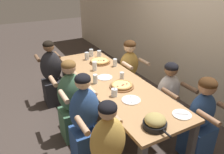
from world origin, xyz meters
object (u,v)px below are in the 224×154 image
at_px(drinking_glass_c, 95,67).
at_px(diner_near_left, 52,76).
at_px(skillet_bowl, 155,122).
at_px(drinking_glass_f, 91,53).
at_px(pizza_board_second, 122,85).
at_px(empty_plate_c, 131,100).
at_px(empty_plate_a, 105,77).
at_px(diner_far_midleft, 129,73).
at_px(pizza_board_main, 100,61).
at_px(empty_plate_b, 182,115).
at_px(diner_near_midright, 85,123).
at_px(drinking_glass_a, 87,56).
at_px(diner_near_center, 72,104).
at_px(drinking_glass_b, 99,54).
at_px(diner_far_right, 200,122).
at_px(drinking_glass_e, 122,76).
at_px(drinking_glass_d, 95,79).
at_px(diner_far_midright, 167,101).
at_px(drinking_glass_g, 115,63).
at_px(cocktail_glass_blue, 114,93).

distance_m(drinking_glass_c, diner_near_left, 0.85).
height_order(skillet_bowl, drinking_glass_f, skillet_bowl).
xyz_separation_m(pizza_board_second, empty_plate_c, (0.35, -0.08, -0.02)).
xyz_separation_m(empty_plate_a, diner_far_midleft, (-0.39, 0.68, -0.23)).
bearing_deg(drinking_glass_c, diner_near_left, -136.30).
bearing_deg(pizza_board_main, empty_plate_c, -9.09).
distance_m(pizza_board_main, empty_plate_b, 1.83).
bearing_deg(drinking_glass_f, diner_far_midleft, 40.57).
distance_m(empty_plate_c, diner_near_midright, 0.62).
relative_size(drinking_glass_a, diner_near_center, 0.11).
bearing_deg(drinking_glass_a, drinking_glass_b, 97.33).
relative_size(drinking_glass_c, diner_far_midleft, 0.13).
xyz_separation_m(empty_plate_a, diner_near_left, (-0.91, -0.57, -0.23)).
distance_m(skillet_bowl, diner_far_right, 0.82).
bearing_deg(drinking_glass_e, drinking_glass_b, 172.89).
relative_size(empty_plate_b, drinking_glass_e, 1.83).
height_order(skillet_bowl, drinking_glass_d, skillet_bowl).
height_order(pizza_board_main, drinking_glass_c, drinking_glass_c).
bearing_deg(diner_near_midright, drinking_glass_a, 66.23).
distance_m(drinking_glass_b, diner_near_left, 0.93).
bearing_deg(empty_plate_c, diner_far_midright, 97.24).
bearing_deg(drinking_glass_a, drinking_glass_e, 7.39).
relative_size(drinking_glass_g, diner_far_right, 0.12).
relative_size(drinking_glass_c, drinking_glass_g, 1.14).
relative_size(empty_plate_a, diner_far_midright, 0.21).
distance_m(drinking_glass_b, drinking_glass_f, 0.15).
relative_size(drinking_glass_c, diner_near_center, 0.12).
bearing_deg(empty_plate_a, pizza_board_main, 160.92).
bearing_deg(diner_near_left, drinking_glass_f, 3.60).
height_order(skillet_bowl, drinking_glass_b, skillet_bowl).
height_order(empty_plate_c, drinking_glass_f, drinking_glass_f).
bearing_deg(diner_near_midright, drinking_glass_d, 53.72).
xyz_separation_m(empty_plate_c, diner_far_right, (0.50, 0.69, -0.24)).
bearing_deg(drinking_glass_a, drinking_glass_d, -15.58).
xyz_separation_m(drinking_glass_c, diner_far_midleft, (-0.07, 0.70, -0.28)).
bearing_deg(drinking_glass_d, pizza_board_second, 44.25).
bearing_deg(drinking_glass_e, diner_far_midleft, 138.89).
xyz_separation_m(empty_plate_c, drinking_glass_c, (-1.05, -0.01, 0.06)).
xyz_separation_m(empty_plate_a, cocktail_glass_blue, (0.54, -0.14, 0.04)).
height_order(pizza_board_second, empty_plate_c, pizza_board_second).
relative_size(drinking_glass_c, diner_near_left, 0.13).
distance_m(drinking_glass_c, drinking_glass_d, 0.46).
relative_size(empty_plate_c, cocktail_glass_blue, 1.84).
xyz_separation_m(drinking_glass_c, drinking_glass_e, (0.50, 0.21, -0.01)).
distance_m(drinking_glass_a, drinking_glass_g, 0.59).
bearing_deg(pizza_board_second, empty_plate_b, 15.54).
bearing_deg(pizza_board_main, drinking_glass_c, -40.51).
bearing_deg(drinking_glass_g, drinking_glass_d, -52.73).
xyz_separation_m(pizza_board_main, cocktail_glass_blue, (1.12, -0.34, 0.02)).
height_order(pizza_board_second, drinking_glass_b, drinking_glass_b).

